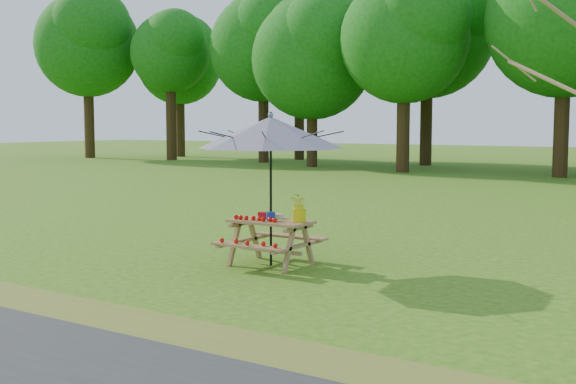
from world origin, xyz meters
The scene contains 6 objects.
ground centered at (0.00, 0.00, 0.00)m, with size 120.00×120.00×0.00m, color #326012.
picnic_table centered at (3.90, 0.69, 0.33)m, with size 1.20×1.32×0.67m.
patio_umbrella centered at (3.90, 0.69, 1.95)m, with size 2.66×2.66×2.25m.
produce_bins centered at (3.85, 0.75, 0.72)m, with size 0.35×0.40×0.13m.
tomatoes_row centered at (3.75, 0.51, 0.71)m, with size 0.77×0.13×0.07m, color red, non-canonical shape.
flower_bucket centered at (4.35, 0.77, 0.89)m, with size 0.32×0.30×0.41m.
Camera 1 is at (9.84, -7.93, 2.08)m, focal length 45.00 mm.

